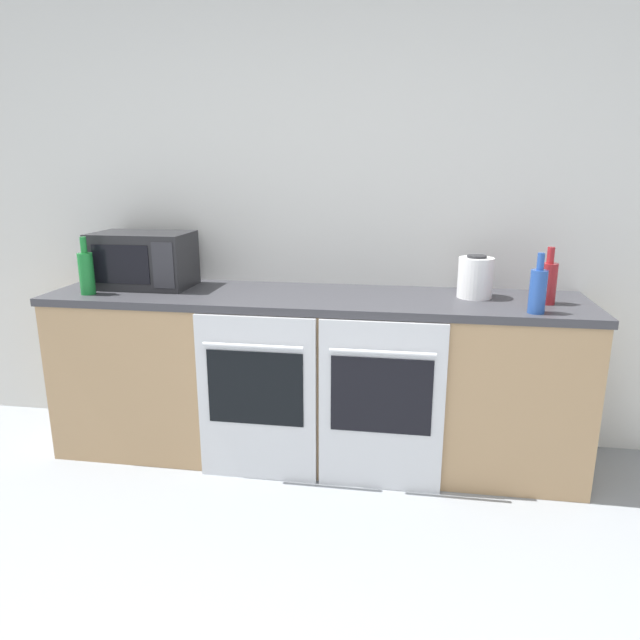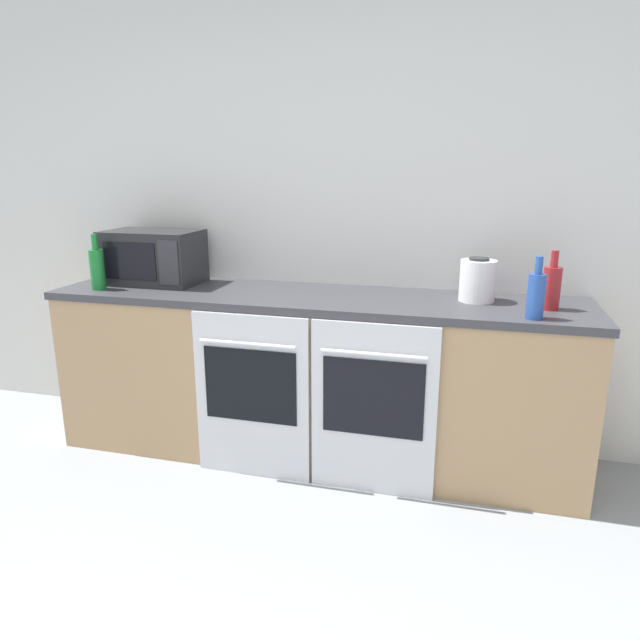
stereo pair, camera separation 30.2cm
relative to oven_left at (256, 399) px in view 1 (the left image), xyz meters
The scene contains 9 objects.
wall_back 1.11m from the oven_left, 70.70° to the left, with size 10.00×0.06×2.60m.
counter_back 0.40m from the oven_left, 54.45° to the left, with size 2.82×0.64×0.91m.
oven_left is the anchor object (origin of this frame).
oven_right 0.62m from the oven_left, ahead, with size 0.60×0.06×0.87m.
microwave 1.04m from the oven_left, 151.93° to the left, with size 0.53×0.34×0.30m.
bottle_blue 1.43m from the oven_left, ahead, with size 0.08×0.08×0.28m.
bottle_red 1.54m from the oven_left, 12.10° to the left, with size 0.08×0.08×0.28m.
bottle_green 1.12m from the oven_left, behind, with size 0.08×0.08×0.30m.
kettle 1.27m from the oven_left, 20.25° to the left, with size 0.18×0.18×0.22m.
Camera 1 is at (0.49, -0.74, 1.55)m, focal length 32.00 mm.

